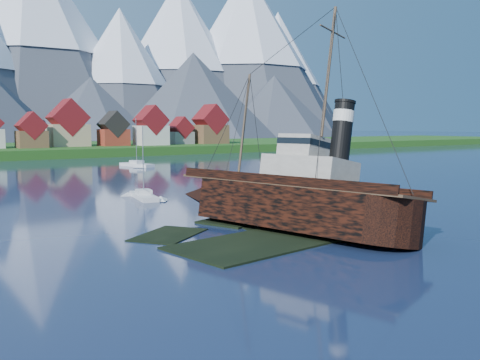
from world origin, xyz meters
TOP-DOWN VIEW (x-y plane):
  - ground at (0.00, 0.00)m, footprint 1400.00×1400.00m
  - shoal at (1.78, 2.15)m, footprint 31.71×21.24m
  - seawall at (0.00, 132.00)m, footprint 600.00×2.50m
  - tugboat_wreck at (2.61, 2.65)m, footprint 7.15×30.79m
  - sailboat_d at (62.42, 78.15)m, footprint 7.22×8.12m
  - sailboat_e at (23.96, 89.42)m, footprint 5.45×11.73m
  - sailboat_f at (-0.03, 31.79)m, footprint 4.02×9.54m

SIDE VIEW (x-z plane):
  - shoal at x=1.78m, z-range -0.92..0.22m
  - ground at x=0.00m, z-range 0.00..0.00m
  - seawall at x=0.00m, z-range -1.00..1.00m
  - sailboat_f at x=-0.03m, z-range -5.34..5.83m
  - sailboat_d at x=62.42m, z-range -5.68..6.22m
  - sailboat_e at x=23.96m, z-range -6.31..6.89m
  - tugboat_wreck at x=2.61m, z-range -9.14..15.26m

